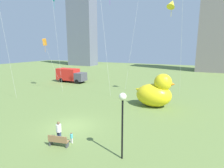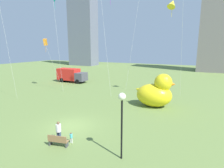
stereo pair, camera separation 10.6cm
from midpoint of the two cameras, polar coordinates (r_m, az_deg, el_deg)
The scene contains 11 objects.
ground_plane at distance 17.95m, azimuth -12.26°, elevation -12.66°, with size 140.00×140.00×0.00m, color olive.
park_bench at distance 14.67m, azimuth -16.22°, elevation -16.49°, with size 1.56×0.76×0.90m.
person_adult at distance 15.21m, azimuth -16.04°, elevation -13.65°, with size 0.40×0.40×1.63m.
person_child at distance 14.90m, azimuth -12.34°, elevation -15.81°, with size 0.21×0.21×0.86m.
giant_inflatable_duck at distance 23.24m, azimuth 13.46°, elevation -2.59°, with size 5.01×3.21×4.15m.
lamppost at distance 11.57m, azimuth 3.36°, elevation -7.49°, with size 0.48×0.48×4.46m.
box_truck at distance 39.86m, azimuth -12.42°, elevation 2.66°, with size 6.45×2.41×2.85m.
city_skyline at distance 66.65m, azimuth 20.14°, elevation 17.24°, with size 75.73×12.84×35.04m.
kite_yellow at distance 28.28m, azimuth 18.31°, elevation 22.55°, with size 2.50×3.31×13.80m.
kite_teal at distance 32.30m, azimuth -17.25°, elevation 22.91°, with size 1.24×0.82×15.45m.
kite_orange at distance 34.60m, azimuth -19.88°, elevation 12.08°, with size 2.34×3.50×8.77m.
Camera 2 is at (10.36, -12.80, 7.17)m, focal length 29.47 mm.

